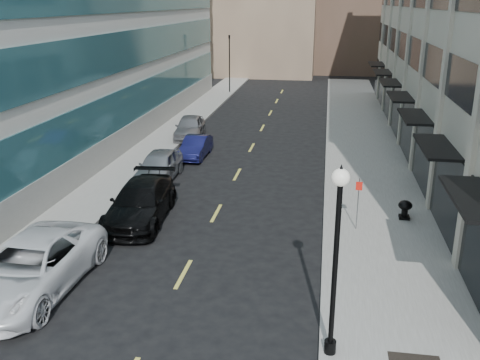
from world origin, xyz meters
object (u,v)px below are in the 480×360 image
(car_black_pickup, at_px, (141,202))
(lamppost, at_px, (336,247))
(sign_post, at_px, (358,197))
(urn_planter, at_px, (405,208))
(traffic_signal, at_px, (229,39))
(car_blue_sedan, at_px, (196,147))
(car_white_van, at_px, (30,267))
(car_grey_sedan, at_px, (190,127))
(car_silver_sedan, at_px, (159,166))

(car_black_pickup, relative_size, lamppost, 1.08)
(sign_post, relative_size, urn_planter, 2.69)
(traffic_signal, bearing_deg, urn_planter, -67.26)
(car_blue_sedan, relative_size, lamppost, 0.73)
(urn_planter, bearing_deg, lamppost, -107.66)
(car_white_van, relative_size, car_grey_sedan, 1.38)
(car_silver_sedan, relative_size, urn_planter, 5.58)
(car_white_van, relative_size, car_silver_sedan, 1.39)
(car_silver_sedan, height_order, car_blue_sedan, car_silver_sedan)
(car_silver_sedan, xyz_separation_m, car_blue_sedan, (0.93, 4.77, -0.15))
(car_white_van, height_order, car_black_pickup, car_white_van)
(car_black_pickup, distance_m, car_silver_sedan, 5.79)
(car_black_pickup, distance_m, car_blue_sedan, 10.48)
(car_black_pickup, height_order, car_silver_sedan, car_black_pickup)
(car_blue_sedan, xyz_separation_m, lamppost, (8.50, -19.12, 2.72))
(sign_post, bearing_deg, car_silver_sedan, 154.43)
(traffic_signal, xyz_separation_m, car_grey_sedan, (0.70, -20.10, -4.90))
(car_white_van, bearing_deg, car_black_pickup, 77.76)
(lamppost, bearing_deg, sign_post, 82.89)
(sign_post, bearing_deg, car_grey_sedan, 128.74)
(car_silver_sedan, distance_m, car_blue_sedan, 4.86)
(car_white_van, bearing_deg, traffic_signal, 92.26)
(traffic_signal, distance_m, car_grey_sedan, 20.70)
(traffic_signal, relative_size, sign_post, 3.03)
(traffic_signal, height_order, car_blue_sedan, traffic_signal)
(traffic_signal, height_order, car_silver_sedan, traffic_signal)
(lamppost, xyz_separation_m, sign_post, (1.10, 8.82, -1.75))
(car_black_pickup, bearing_deg, sign_post, -2.92)
(traffic_signal, height_order, car_black_pickup, traffic_signal)
(car_black_pickup, height_order, sign_post, sign_post)
(car_silver_sedan, bearing_deg, urn_planter, -18.60)
(car_black_pickup, bearing_deg, car_blue_sedan, 85.98)
(car_black_pickup, relative_size, sign_post, 2.58)
(car_silver_sedan, distance_m, sign_post, 11.92)
(car_blue_sedan, bearing_deg, car_white_van, -94.95)
(car_grey_sedan, relative_size, urn_planter, 5.61)
(car_silver_sedan, distance_m, urn_planter, 13.34)
(traffic_signal, xyz_separation_m, urn_planter, (14.10, -33.64, -5.05))
(car_white_van, bearing_deg, car_grey_sedan, 91.31)
(car_silver_sedan, bearing_deg, car_grey_sedan, 92.83)
(car_white_van, height_order, car_silver_sedan, car_white_van)
(traffic_signal, distance_m, lamppost, 45.37)
(car_grey_sedan, bearing_deg, lamppost, -73.32)
(car_white_van, height_order, urn_planter, car_white_van)
(car_black_pickup, bearing_deg, urn_planter, 4.29)
(lamppost, distance_m, urn_planter, 11.21)
(car_white_van, distance_m, car_black_pickup, 6.83)
(car_black_pickup, xyz_separation_m, car_blue_sedan, (0.00, 10.48, -0.19))
(car_blue_sedan, height_order, urn_planter, car_blue_sedan)
(traffic_signal, xyz_separation_m, car_white_van, (0.70, -42.00, -4.80))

